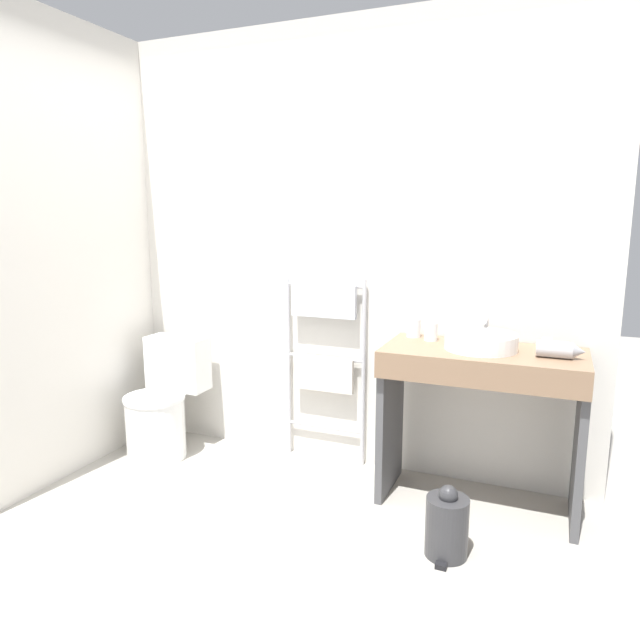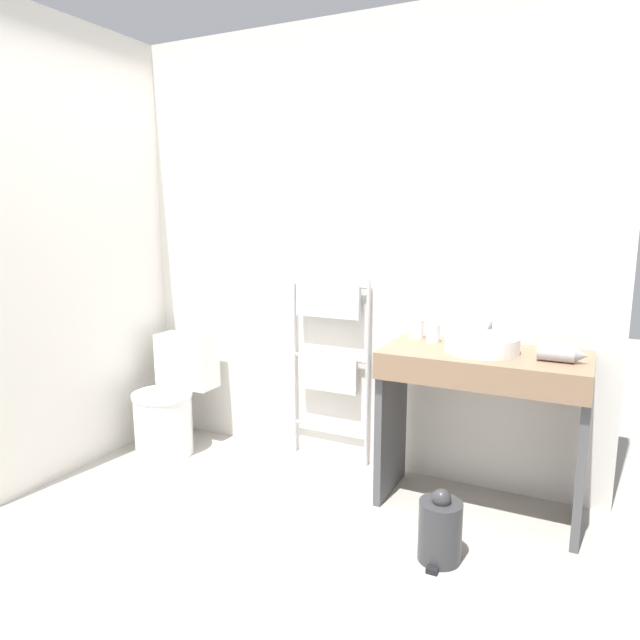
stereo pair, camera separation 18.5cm
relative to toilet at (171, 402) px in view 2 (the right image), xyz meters
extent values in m
plane|color=#A8A399|center=(1.07, -0.88, -0.32)|extent=(12.00, 12.00, 0.00)
cube|color=silver|center=(1.07, 0.41, 0.98)|extent=(3.03, 0.12, 2.61)
cube|color=silver|center=(-0.38, -0.27, 0.98)|extent=(0.12, 1.83, 2.61)
cylinder|color=white|center=(0.00, -0.08, -0.13)|extent=(0.36, 0.36, 0.38)
cylinder|color=white|center=(0.00, -0.08, 0.08)|extent=(0.38, 0.38, 0.02)
cube|color=white|center=(0.00, 0.17, 0.24)|extent=(0.40, 0.19, 0.35)
cylinder|color=silver|center=(0.00, 0.17, 0.42)|extent=(0.05, 0.05, 0.01)
cylinder|color=silver|center=(0.74, 0.31, 0.26)|extent=(0.02, 0.02, 1.15)
cylinder|color=silver|center=(1.24, 0.31, 0.26)|extent=(0.02, 0.02, 1.15)
cylinder|color=silver|center=(0.99, 0.31, -0.11)|extent=(0.50, 0.02, 0.02)
cylinder|color=silver|center=(0.99, 0.31, 0.34)|extent=(0.50, 0.02, 0.02)
cylinder|color=silver|center=(0.99, 0.31, 0.78)|extent=(0.50, 0.02, 0.02)
cube|color=silver|center=(0.99, 0.29, 0.69)|extent=(0.41, 0.04, 0.20)
cube|color=silver|center=(0.99, 0.29, 0.24)|extent=(0.38, 0.04, 0.21)
cube|color=#84664C|center=(1.95, 0.09, 0.51)|extent=(1.00, 0.50, 0.03)
cube|color=#84664C|center=(1.95, -0.15, 0.44)|extent=(1.00, 0.02, 0.10)
cube|color=#4C4C4F|center=(1.47, 0.09, 0.09)|extent=(0.04, 0.43, 0.81)
cube|color=#4C4C4F|center=(2.43, 0.09, 0.09)|extent=(0.04, 0.43, 0.81)
cylinder|color=white|center=(1.93, 0.09, 0.57)|extent=(0.37, 0.37, 0.08)
cylinder|color=silver|center=(1.93, 0.09, 0.60)|extent=(0.30, 0.30, 0.01)
cylinder|color=silver|center=(1.93, 0.30, 0.59)|extent=(0.02, 0.02, 0.13)
cylinder|color=silver|center=(1.93, 0.26, 0.65)|extent=(0.02, 0.09, 0.02)
cylinder|color=white|center=(1.55, 0.26, 0.58)|extent=(0.08, 0.08, 0.10)
cylinder|color=white|center=(1.65, 0.20, 0.57)|extent=(0.07, 0.07, 0.10)
cylinder|color=#B7B7BC|center=(2.28, 0.05, 0.57)|extent=(0.16, 0.08, 0.08)
cone|color=#9C9CA0|center=(2.39, 0.05, 0.57)|extent=(0.06, 0.07, 0.07)
cube|color=#B7B7BC|center=(2.24, 0.14, 0.57)|extent=(0.05, 0.10, 0.06)
cylinder|color=#333335|center=(1.89, -0.44, -0.18)|extent=(0.19, 0.19, 0.28)
sphere|color=#333335|center=(1.89, -0.44, -0.03)|extent=(0.09, 0.09, 0.09)
cube|color=black|center=(1.89, -0.55, -0.31)|extent=(0.05, 0.04, 0.02)
camera|label=1|loc=(2.26, -2.82, 1.20)|focal=32.00mm
camera|label=2|loc=(2.43, -2.75, 1.20)|focal=32.00mm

